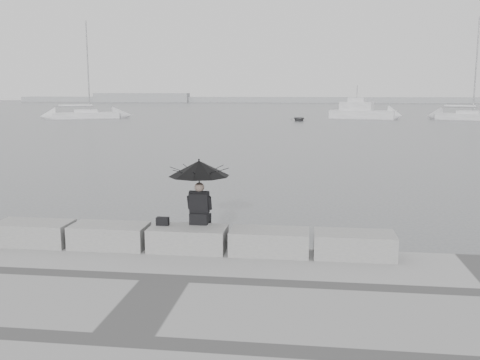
# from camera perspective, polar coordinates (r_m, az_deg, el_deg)

# --- Properties ---
(ground) EXTENTS (360.00, 360.00, 0.00)m
(ground) POSITION_cam_1_polar(r_m,az_deg,el_deg) (11.87, -5.02, -9.17)
(ground) COLOR #4A4D50
(ground) RESTS_ON ground
(stone_block_far_left) EXTENTS (1.60, 0.80, 0.50)m
(stone_block_far_left) POSITION_cam_1_polar(r_m,az_deg,el_deg) (12.43, -21.10, -5.32)
(stone_block_far_left) COLOR slate
(stone_block_far_left) RESTS_ON promenade
(stone_block_left) EXTENTS (1.60, 0.80, 0.50)m
(stone_block_left) POSITION_cam_1_polar(r_m,az_deg,el_deg) (11.72, -13.74, -5.83)
(stone_block_left) COLOR slate
(stone_block_left) RESTS_ON promenade
(stone_block_centre) EXTENTS (1.60, 0.80, 0.50)m
(stone_block_centre) POSITION_cam_1_polar(r_m,az_deg,el_deg) (11.23, -5.58, -6.27)
(stone_block_centre) COLOR slate
(stone_block_centre) RESTS_ON promenade
(stone_block_right) EXTENTS (1.60, 0.80, 0.50)m
(stone_block_right) POSITION_cam_1_polar(r_m,az_deg,el_deg) (10.98, 3.16, -6.61)
(stone_block_right) COLOR slate
(stone_block_right) RESTS_ON promenade
(stone_block_far_right) EXTENTS (1.60, 0.80, 0.50)m
(stone_block_far_right) POSITION_cam_1_polar(r_m,az_deg,el_deg) (10.99, 12.09, -6.80)
(stone_block_far_right) COLOR slate
(stone_block_far_right) RESTS_ON promenade
(seated_person) EXTENTS (1.29, 1.29, 1.39)m
(seated_person) POSITION_cam_1_polar(r_m,az_deg,el_deg) (11.25, -4.39, 0.46)
(seated_person) COLOR black
(seated_person) RESTS_ON stone_block_centre
(bag) EXTENTS (0.26, 0.15, 0.17)m
(bag) POSITION_cam_1_polar(r_m,az_deg,el_deg) (11.38, -8.26, -4.38)
(bag) COLOR black
(bag) RESTS_ON stone_block_centre
(distant_landmass) EXTENTS (180.00, 8.00, 2.80)m
(distant_landmass) POSITION_cam_1_polar(r_m,az_deg,el_deg) (165.85, 3.86, 8.57)
(distant_landmass) COLOR gray
(distant_landmass) RESTS_ON ground
(sailboat_left) EXTENTS (8.81, 5.94, 12.90)m
(sailboat_left) POSITION_cam_1_polar(r_m,az_deg,el_deg) (75.49, -16.11, 6.72)
(sailboat_left) COLOR white
(sailboat_left) RESTS_ON ground
(sailboat_right) EXTENTS (7.99, 5.87, 12.90)m
(sailboat_right) POSITION_cam_1_polar(r_m,az_deg,el_deg) (74.83, 23.20, 6.31)
(sailboat_right) COLOR white
(sailboat_right) RESTS_ON ground
(motor_cruiser) EXTENTS (8.94, 5.15, 4.50)m
(motor_cruiser) POSITION_cam_1_polar(r_m,az_deg,el_deg) (73.74, 12.96, 7.09)
(motor_cruiser) COLOR white
(motor_cruiser) RESTS_ON ground
(dinghy) EXTENTS (3.14, 1.57, 0.51)m
(dinghy) POSITION_cam_1_polar(r_m,az_deg,el_deg) (67.40, 6.30, 6.52)
(dinghy) COLOR slate
(dinghy) RESTS_ON ground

